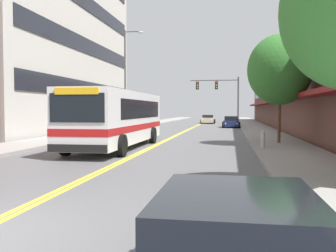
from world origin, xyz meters
TOP-DOWN VIEW (x-y plane):
  - ground_plane at (0.00, 37.00)m, footprint 240.00×240.00m
  - sidewalk_left at (-7.16, 37.00)m, footprint 3.32×106.00m
  - sidewalk_right at (7.16, 37.00)m, footprint 3.32×106.00m
  - centre_line at (0.00, 37.00)m, footprint 0.34×106.00m
  - storefront_row_right at (13.05, 37.00)m, footprint 9.10×68.00m
  - city_bus at (-1.75, 14.24)m, footprint 2.93×11.08m
  - car_charcoal_parked_left_mid at (-4.30, 27.84)m, footprint 2.04×4.44m
  - car_navy_parked_right_mid at (4.42, 39.24)m, footprint 2.06×4.33m
  - car_champagne_moving_lead at (0.97, 51.64)m, footprint 2.12×4.72m
  - traffic_signal_mast at (3.21, 38.69)m, footprint 5.67×0.38m
  - street_lamp_left_far at (-5.10, 28.04)m, footprint 1.83×0.28m
  - street_tree_right_mid at (7.11, 16.93)m, footprint 3.70×3.70m
  - fire_hydrant at (5.95, 13.87)m, footprint 0.28×0.20m

SIDE VIEW (x-z plane):
  - ground_plane at x=0.00m, z-range 0.00..0.00m
  - centre_line at x=0.00m, z-range 0.00..0.01m
  - sidewalk_left at x=-7.16m, z-range 0.00..0.16m
  - sidewalk_right at x=7.16m, z-range 0.00..0.16m
  - car_charcoal_parked_left_mid at x=-4.30m, z-range -0.03..1.20m
  - fire_hydrant at x=5.95m, z-range 0.16..1.04m
  - car_navy_parked_right_mid at x=4.42m, z-range -0.05..1.27m
  - car_champagne_moving_lead at x=0.97m, z-range -0.04..1.26m
  - city_bus at x=-1.75m, z-range 0.20..3.22m
  - storefront_row_right at x=13.05m, z-range 0.00..7.69m
  - traffic_signal_mast at x=3.21m, z-range 1.25..7.13m
  - street_tree_right_mid at x=7.11m, z-range 1.26..7.52m
  - street_lamp_left_far at x=-5.10m, z-range 0.72..10.10m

